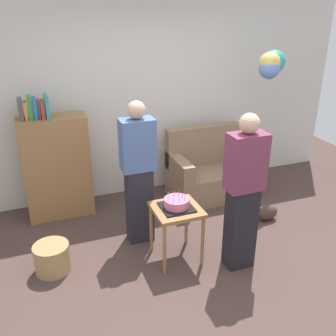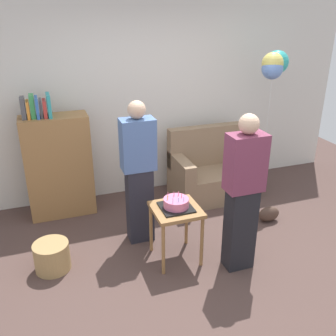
{
  "view_description": "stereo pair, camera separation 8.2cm",
  "coord_description": "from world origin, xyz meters",
  "px_view_note": "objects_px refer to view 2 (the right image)",
  "views": [
    {
      "loc": [
        -1.48,
        -2.86,
        2.51
      ],
      "look_at": [
        -0.21,
        0.52,
        0.95
      ],
      "focal_mm": 40.51,
      "sensor_mm": 36.0,
      "label": 1
    },
    {
      "loc": [
        -1.4,
        -2.89,
        2.51
      ],
      "look_at": [
        -0.21,
        0.52,
        0.95
      ],
      "focal_mm": 40.51,
      "sensor_mm": 36.0,
      "label": 2
    }
  ],
  "objects_px": {
    "person_holding_cake": "(243,194)",
    "handbag": "(269,214)",
    "person_blowing_candles": "(139,173)",
    "bookshelf": "(58,165)",
    "wicker_basket": "(52,256)",
    "couch": "(211,173)",
    "birthday_cake": "(176,204)",
    "balloon_bunch": "(274,64)",
    "side_table": "(176,216)"
  },
  "relations": [
    {
      "from": "handbag",
      "to": "person_blowing_candles",
      "type": "bearing_deg",
      "value": 173.99
    },
    {
      "from": "birthday_cake",
      "to": "handbag",
      "type": "distance_m",
      "value": 1.51
    },
    {
      "from": "couch",
      "to": "birthday_cake",
      "type": "distance_m",
      "value": 1.6
    },
    {
      "from": "bookshelf",
      "to": "person_holding_cake",
      "type": "bearing_deg",
      "value": -47.03
    },
    {
      "from": "person_holding_cake",
      "to": "balloon_bunch",
      "type": "relative_size",
      "value": 0.82
    },
    {
      "from": "bookshelf",
      "to": "person_blowing_candles",
      "type": "bearing_deg",
      "value": -49.11
    },
    {
      "from": "couch",
      "to": "handbag",
      "type": "bearing_deg",
      "value": -66.99
    },
    {
      "from": "bookshelf",
      "to": "wicker_basket",
      "type": "relative_size",
      "value": 4.36
    },
    {
      "from": "couch",
      "to": "wicker_basket",
      "type": "relative_size",
      "value": 3.06
    },
    {
      "from": "couch",
      "to": "wicker_basket",
      "type": "height_order",
      "value": "couch"
    },
    {
      "from": "bookshelf",
      "to": "birthday_cake",
      "type": "distance_m",
      "value": 1.75
    },
    {
      "from": "wicker_basket",
      "to": "birthday_cake",
      "type": "bearing_deg",
      "value": -10.81
    },
    {
      "from": "birthday_cake",
      "to": "person_holding_cake",
      "type": "xyz_separation_m",
      "value": [
        0.56,
        -0.33,
        0.17
      ]
    },
    {
      "from": "birthday_cake",
      "to": "balloon_bunch",
      "type": "height_order",
      "value": "balloon_bunch"
    },
    {
      "from": "birthday_cake",
      "to": "handbag",
      "type": "xyz_separation_m",
      "value": [
        1.36,
        0.31,
        -0.56
      ]
    },
    {
      "from": "couch",
      "to": "birthday_cake",
      "type": "xyz_separation_m",
      "value": [
        -0.98,
        -1.22,
        0.32
      ]
    },
    {
      "from": "birthday_cake",
      "to": "balloon_bunch",
      "type": "distance_m",
      "value": 2.32
    },
    {
      "from": "balloon_bunch",
      "to": "wicker_basket",
      "type": "bearing_deg",
      "value": -164.71
    },
    {
      "from": "bookshelf",
      "to": "handbag",
      "type": "height_order",
      "value": "bookshelf"
    },
    {
      "from": "couch",
      "to": "handbag",
      "type": "height_order",
      "value": "couch"
    },
    {
      "from": "person_blowing_candles",
      "to": "wicker_basket",
      "type": "distance_m",
      "value": 1.24
    },
    {
      "from": "balloon_bunch",
      "to": "bookshelf",
      "type": "bearing_deg",
      "value": 172.87
    },
    {
      "from": "person_holding_cake",
      "to": "balloon_bunch",
      "type": "distance_m",
      "value": 2.05
    },
    {
      "from": "bookshelf",
      "to": "handbag",
      "type": "distance_m",
      "value": 2.71
    },
    {
      "from": "wicker_basket",
      "to": "handbag",
      "type": "bearing_deg",
      "value": 1.57
    },
    {
      "from": "bookshelf",
      "to": "side_table",
      "type": "height_order",
      "value": "bookshelf"
    },
    {
      "from": "person_blowing_candles",
      "to": "person_holding_cake",
      "type": "bearing_deg",
      "value": -28.46
    },
    {
      "from": "couch",
      "to": "side_table",
      "type": "height_order",
      "value": "couch"
    },
    {
      "from": "handbag",
      "to": "balloon_bunch",
      "type": "distance_m",
      "value": 1.9
    },
    {
      "from": "person_holding_cake",
      "to": "side_table",
      "type": "bearing_deg",
      "value": -23.97
    },
    {
      "from": "side_table",
      "to": "balloon_bunch",
      "type": "bearing_deg",
      "value": 31.57
    },
    {
      "from": "couch",
      "to": "bookshelf",
      "type": "xyz_separation_m",
      "value": [
        -2.03,
        0.18,
        0.34
      ]
    },
    {
      "from": "person_holding_cake",
      "to": "handbag",
      "type": "distance_m",
      "value": 1.26
    },
    {
      "from": "couch",
      "to": "balloon_bunch",
      "type": "bearing_deg",
      "value": -12.77
    },
    {
      "from": "birthday_cake",
      "to": "balloon_bunch",
      "type": "xyz_separation_m",
      "value": [
        1.72,
        1.05,
        1.15
      ]
    },
    {
      "from": "bookshelf",
      "to": "wicker_basket",
      "type": "height_order",
      "value": "bookshelf"
    },
    {
      "from": "couch",
      "to": "handbag",
      "type": "relative_size",
      "value": 3.93
    },
    {
      "from": "couch",
      "to": "wicker_basket",
      "type": "xyz_separation_m",
      "value": [
        -2.24,
        -0.98,
        -0.19
      ]
    },
    {
      "from": "handbag",
      "to": "person_holding_cake",
      "type": "bearing_deg",
      "value": -141.2
    },
    {
      "from": "bookshelf",
      "to": "balloon_bunch",
      "type": "relative_size",
      "value": 0.79
    },
    {
      "from": "couch",
      "to": "person_holding_cake",
      "type": "height_order",
      "value": "person_holding_cake"
    },
    {
      "from": "birthday_cake",
      "to": "wicker_basket",
      "type": "distance_m",
      "value": 1.38
    },
    {
      "from": "couch",
      "to": "balloon_bunch",
      "type": "xyz_separation_m",
      "value": [
        0.74,
        -0.17,
        1.47
      ]
    },
    {
      "from": "birthday_cake",
      "to": "wicker_basket",
      "type": "relative_size",
      "value": 0.89
    },
    {
      "from": "bookshelf",
      "to": "person_blowing_candles",
      "type": "height_order",
      "value": "person_blowing_candles"
    },
    {
      "from": "person_holding_cake",
      "to": "wicker_basket",
      "type": "distance_m",
      "value": 2.03
    },
    {
      "from": "birthday_cake",
      "to": "person_holding_cake",
      "type": "distance_m",
      "value": 0.68
    },
    {
      "from": "couch",
      "to": "wicker_basket",
      "type": "distance_m",
      "value": 2.45
    },
    {
      "from": "couch",
      "to": "person_blowing_candles",
      "type": "height_order",
      "value": "person_blowing_candles"
    },
    {
      "from": "wicker_basket",
      "to": "handbag",
      "type": "distance_m",
      "value": 2.62
    }
  ]
}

